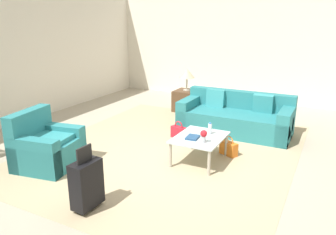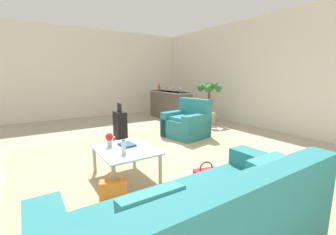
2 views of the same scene
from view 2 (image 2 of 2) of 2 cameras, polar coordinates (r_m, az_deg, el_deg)
ground_plane at (r=4.00m, az=-6.11°, el=-11.13°), size 12.00×12.00×0.00m
wall_back at (r=6.62m, az=27.19°, el=10.07°), size 10.24×0.12×3.10m
wall_left at (r=8.54m, az=-22.28°, el=10.28°), size 0.12×8.00×3.10m
area_rug at (r=3.61m, az=1.28°, el=-13.43°), size 5.20×4.40×0.01m
couch at (r=1.95m, az=9.33°, el=-26.76°), size 0.99×2.29×0.84m
armchair at (r=5.52m, az=5.00°, el=-1.70°), size 1.04×1.00×0.92m
coffee_table at (r=3.33m, az=-10.81°, el=-8.68°), size 0.96×0.76×0.44m
water_bottle at (r=3.07m, az=-11.20°, el=-7.42°), size 0.06×0.06×0.20m
coffee_table_book at (r=3.44m, az=-10.38°, el=-6.80°), size 0.27×0.21×0.03m
flower_vase at (r=3.42m, az=-14.66°, el=-5.18°), size 0.11×0.11×0.21m
bar_console at (r=7.77m, az=0.45°, el=3.26°), size 1.86×0.58×0.95m
wine_glass_leftmost at (r=8.27m, az=-1.89°, el=7.63°), size 0.08×0.08×0.15m
wine_glass_left_of_centre at (r=7.91m, az=-0.31°, el=7.50°), size 0.08×0.08×0.15m
wine_glass_right_of_centre at (r=7.55m, az=1.38°, el=7.35°), size 0.08×0.08×0.15m
wine_glass_rightmost at (r=7.19m, az=3.17°, el=7.18°), size 0.08×0.08×0.15m
wine_bottle_amber at (r=8.11m, az=-2.28°, el=7.63°), size 0.07×0.07×0.30m
suitcase_black at (r=5.38m, az=-12.09°, el=-1.65°), size 0.41×0.24×0.85m
handbag_red at (r=3.15m, az=9.58°, el=-14.79°), size 0.22×0.35×0.36m
handbag_orange at (r=2.90m, az=-13.68°, el=-17.35°), size 0.26×0.35×0.36m
potted_palm at (r=7.11m, az=10.35°, el=3.79°), size 0.64×0.64×1.37m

